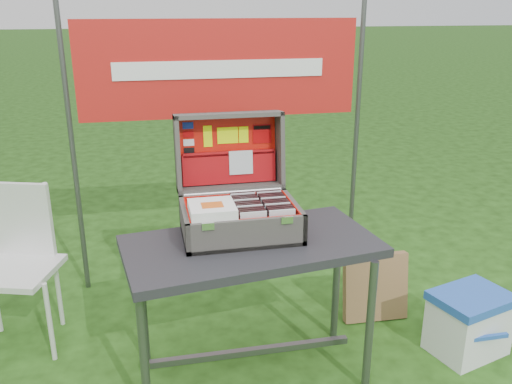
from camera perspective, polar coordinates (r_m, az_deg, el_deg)
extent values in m
plane|color=#1B3A0E|center=(2.64, 0.53, -19.47)|extent=(80.00, 80.00, 0.00)
cube|color=#242429|center=(2.35, -0.51, -5.72)|extent=(1.15, 0.69, 0.04)
cylinder|color=#59595B|center=(2.31, -11.72, -16.51)|extent=(0.04, 0.04, 0.64)
cylinder|color=#59595B|center=(2.47, 11.87, -13.79)|extent=(0.04, 0.04, 0.64)
cylinder|color=#59595B|center=(2.66, -11.85, -11.26)|extent=(0.04, 0.04, 0.64)
cylinder|color=#59595B|center=(2.81, 8.45, -9.30)|extent=(0.04, 0.04, 0.64)
cube|color=#59595B|center=(2.63, -0.47, -16.43)|extent=(0.93, 0.03, 0.03)
cube|color=#57544C|center=(2.42, -1.66, -4.23)|extent=(0.51, 0.36, 0.02)
cube|color=#57544C|center=(2.24, -0.88, -4.57)|extent=(0.51, 0.02, 0.14)
cube|color=#57544C|center=(2.55, -2.37, -1.53)|extent=(0.51, 0.02, 0.14)
cube|color=#57544C|center=(2.37, -7.53, -3.39)|extent=(0.02, 0.36, 0.14)
cube|color=#57544C|center=(2.45, 3.98, -2.50)|extent=(0.02, 0.36, 0.14)
cube|color=red|center=(2.41, -1.66, -3.95)|extent=(0.47, 0.32, 0.01)
cube|color=silver|center=(2.19, -5.07, -3.62)|extent=(0.05, 0.01, 0.03)
cube|color=silver|center=(2.24, 3.28, -2.96)|extent=(0.05, 0.01, 0.03)
cylinder|color=silver|center=(2.54, -2.43, -0.01)|extent=(0.46, 0.02, 0.02)
cube|color=#57544C|center=(2.63, -3.01, 4.46)|extent=(0.51, 0.06, 0.36)
cube|color=#57544C|center=(2.55, -2.94, 8.10)|extent=(0.51, 0.14, 0.03)
cube|color=#57544C|center=(2.60, -2.68, 0.53)|extent=(0.51, 0.14, 0.03)
cube|color=#57544C|center=(2.55, -8.27, 3.95)|extent=(0.02, 0.18, 0.38)
cube|color=#57544C|center=(2.62, 2.50, 4.56)|extent=(0.02, 0.18, 0.38)
cube|color=red|center=(2.62, -2.97, 4.42)|extent=(0.47, 0.04, 0.32)
cube|color=red|center=(2.25, -0.95, -4.21)|extent=(0.47, 0.01, 0.12)
cube|color=red|center=(2.54, -2.32, -1.42)|extent=(0.47, 0.01, 0.12)
cube|color=red|center=(2.37, -7.22, -3.14)|extent=(0.01, 0.32, 0.12)
cube|color=red|center=(2.44, 3.69, -2.31)|extent=(0.01, 0.32, 0.12)
cube|color=#A00C11|center=(2.61, -2.84, 2.53)|extent=(0.45, 0.05, 0.15)
cube|color=#A00C11|center=(2.59, -2.87, 4.09)|extent=(0.44, 0.02, 0.02)
cube|color=silver|center=(2.60, -1.60, 3.13)|extent=(0.11, 0.02, 0.11)
cube|color=#1933B2|center=(2.57, -7.18, 6.95)|extent=(0.05, 0.01, 0.03)
cube|color=#AA0506|center=(2.58, -7.14, 6.07)|extent=(0.05, 0.01, 0.03)
cube|color=white|center=(2.58, -7.09, 5.19)|extent=(0.05, 0.01, 0.03)
cube|color=black|center=(2.59, -7.05, 4.31)|extent=(0.05, 0.01, 0.03)
cube|color=#D9FB03|center=(2.59, -5.10, 5.86)|extent=(0.04, 0.01, 0.10)
cube|color=#D9FB03|center=(2.60, -3.00, 5.97)|extent=(0.10, 0.01, 0.08)
cube|color=#D9FB03|center=(2.61, -1.31, 6.06)|extent=(0.05, 0.01, 0.08)
cube|color=#AA0506|center=(2.63, 0.65, 6.15)|extent=(0.09, 0.01, 0.09)
cube|color=black|center=(2.63, 0.63, 6.80)|extent=(0.08, 0.01, 0.02)
cube|color=silver|center=(2.27, -0.26, -3.64)|extent=(0.11, 0.01, 0.13)
cube|color=black|center=(2.29, -0.36, -3.45)|extent=(0.11, 0.01, 0.13)
cube|color=black|center=(2.31, -0.46, -3.26)|extent=(0.11, 0.01, 0.13)
cube|color=black|center=(2.32, -0.56, -3.08)|extent=(0.11, 0.01, 0.13)
cube|color=silver|center=(2.34, -0.66, -2.90)|extent=(0.11, 0.01, 0.13)
cube|color=black|center=(2.36, -0.76, -2.72)|extent=(0.11, 0.01, 0.13)
cube|color=black|center=(2.38, -0.85, -2.54)|extent=(0.11, 0.01, 0.13)
cube|color=black|center=(2.40, -0.94, -2.37)|extent=(0.11, 0.01, 0.13)
cube|color=silver|center=(2.42, -1.03, -2.20)|extent=(0.11, 0.01, 0.13)
cube|color=black|center=(2.43, -1.12, -2.03)|extent=(0.11, 0.01, 0.13)
cube|color=black|center=(2.45, -1.21, -1.86)|extent=(0.11, 0.01, 0.13)
cube|color=black|center=(2.47, -1.30, -1.70)|extent=(0.11, 0.01, 0.13)
cube|color=silver|center=(2.49, -1.38, -1.54)|extent=(0.11, 0.01, 0.13)
cube|color=black|center=(2.51, -1.47, -1.38)|extent=(0.11, 0.01, 0.13)
cube|color=silver|center=(2.30, 2.75, -3.39)|extent=(0.11, 0.01, 0.13)
cube|color=black|center=(2.31, 2.63, -3.21)|extent=(0.11, 0.01, 0.13)
cube|color=black|center=(2.33, 2.50, -3.02)|extent=(0.11, 0.01, 0.13)
cube|color=black|center=(2.35, 2.38, -2.84)|extent=(0.11, 0.01, 0.13)
cube|color=silver|center=(2.37, 2.26, -2.67)|extent=(0.11, 0.01, 0.13)
cube|color=black|center=(2.39, 2.15, -2.49)|extent=(0.11, 0.01, 0.13)
cube|color=black|center=(2.40, 2.03, -2.32)|extent=(0.11, 0.01, 0.13)
cube|color=black|center=(2.42, 1.92, -2.15)|extent=(0.11, 0.01, 0.13)
cube|color=silver|center=(2.44, 1.81, -1.98)|extent=(0.11, 0.01, 0.13)
cube|color=black|center=(2.46, 1.70, -1.82)|extent=(0.11, 0.01, 0.13)
cube|color=black|center=(2.48, 1.59, -1.65)|extent=(0.11, 0.01, 0.13)
cube|color=black|center=(2.49, 1.48, -1.49)|extent=(0.11, 0.01, 0.13)
cube|color=silver|center=(2.51, 1.38, -1.34)|extent=(0.11, 0.01, 0.13)
cube|color=black|center=(2.53, 1.27, -1.18)|extent=(0.11, 0.01, 0.13)
cube|color=white|center=(2.29, -4.64, -2.19)|extent=(0.19, 0.19, 0.00)
cube|color=white|center=(2.29, -4.64, -2.07)|extent=(0.19, 0.19, 0.00)
cube|color=white|center=(2.29, -4.65, -1.95)|extent=(0.19, 0.19, 0.00)
cube|color=white|center=(2.28, -4.65, -1.84)|extent=(0.19, 0.19, 0.00)
cube|color=white|center=(2.28, -4.65, -1.72)|extent=(0.19, 0.19, 0.00)
cube|color=white|center=(2.28, -4.66, -1.60)|extent=(0.19, 0.19, 0.00)
cube|color=white|center=(2.28, -4.66, -1.48)|extent=(0.19, 0.19, 0.00)
cube|color=white|center=(2.28, -4.66, -1.37)|extent=(0.19, 0.19, 0.00)
cube|color=#D85919|center=(2.27, -4.63, -1.36)|extent=(0.09, 0.07, 0.00)
cube|color=white|center=(2.95, 21.42, -13.05)|extent=(0.41, 0.35, 0.28)
cube|color=blue|center=(2.88, 21.81, -10.33)|extent=(0.43, 0.37, 0.04)
cube|color=blue|center=(2.84, 23.13, -13.91)|extent=(0.22, 0.02, 0.02)
cube|color=silver|center=(2.91, -24.02, -7.65)|extent=(0.47, 0.47, 0.03)
cube|color=silver|center=(2.99, -23.91, -2.66)|extent=(0.36, 0.14, 0.39)
cylinder|color=silver|center=(2.84, -20.89, -12.68)|extent=(0.02, 0.02, 0.42)
cylinder|color=silver|center=(3.11, -20.09, -9.67)|extent=(0.02, 0.02, 0.42)
cylinder|color=silver|center=(2.96, -20.92, -2.65)|extent=(0.02, 0.02, 0.39)
cube|color=#916645|center=(3.07, 12.45, -9.74)|extent=(0.36, 0.13, 0.38)
cylinder|color=#59595B|center=(3.24, -18.70, 3.87)|extent=(0.03, 0.03, 1.70)
cylinder|color=#59595B|center=(3.47, 10.48, 5.53)|extent=(0.03, 0.03, 1.70)
cube|color=#B01915|center=(3.15, -3.77, 12.79)|extent=(1.60, 0.02, 0.55)
cube|color=white|center=(3.14, -3.74, 12.76)|extent=(1.20, 0.00, 0.10)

